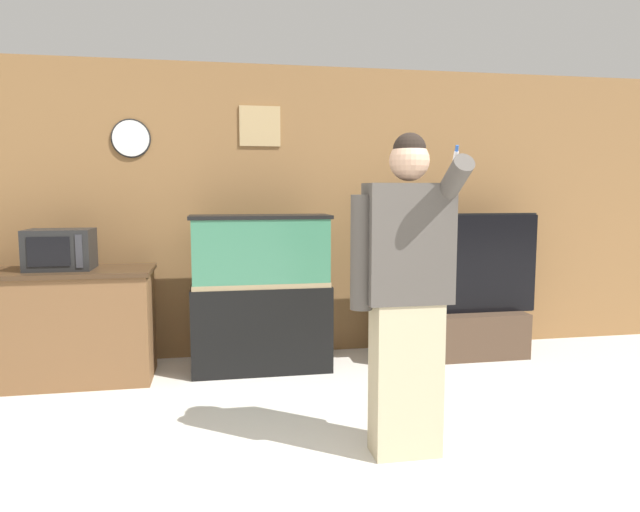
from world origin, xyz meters
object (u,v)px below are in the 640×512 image
(counter_island, at_px, (39,327))
(microwave, at_px, (60,249))
(aquarium_on_stand, at_px, (261,294))
(person_standing, at_px, (406,291))
(tv_on_stand, at_px, (454,316))

(counter_island, bearing_deg, microwave, 5.05)
(aquarium_on_stand, bearing_deg, microwave, 179.75)
(microwave, distance_m, person_standing, 2.79)
(microwave, relative_size, tv_on_stand, 0.31)
(counter_island, height_order, aquarium_on_stand, aquarium_on_stand)
(aquarium_on_stand, distance_m, person_standing, 1.83)
(tv_on_stand, bearing_deg, counter_island, -178.87)
(aquarium_on_stand, bearing_deg, person_standing, -68.27)
(counter_island, relative_size, person_standing, 0.96)
(tv_on_stand, bearing_deg, person_standing, -121.33)
(aquarium_on_stand, height_order, tv_on_stand, aquarium_on_stand)
(microwave, distance_m, aquarium_on_stand, 1.59)
(counter_island, height_order, microwave, microwave)
(tv_on_stand, relative_size, person_standing, 0.87)
(counter_island, bearing_deg, aquarium_on_stand, 0.31)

